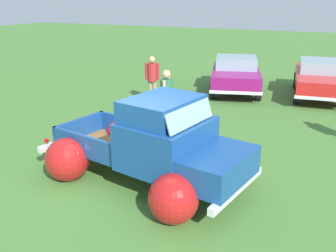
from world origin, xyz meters
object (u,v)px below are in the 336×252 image
show_car_1 (319,77)px  vintage_pickup_truck (156,151)px  spectator_0 (166,97)px  lane_cone_0 (71,129)px  spectator_1 (152,77)px  show_car_0 (236,73)px

show_car_1 → vintage_pickup_truck: bearing=-22.2°
spectator_0 → lane_cone_0: spectator_0 is taller
vintage_pickup_truck → spectator_1: (-3.02, 5.60, 0.25)m
show_car_0 → show_car_1: size_ratio=0.99×
show_car_1 → lane_cone_0: (-5.76, -8.05, -0.47)m
show_car_0 → spectator_1: size_ratio=2.58×
show_car_0 → spectator_1: 3.90m
vintage_pickup_truck → lane_cone_0: bearing=169.1°
spectator_0 → lane_cone_0: 2.81m
show_car_0 → show_car_1: bearing=84.4°
spectator_1 → lane_cone_0: bearing=-25.4°
show_car_0 → spectator_1: (-2.27, -3.16, 0.22)m
lane_cone_0 → show_car_1: bearing=54.4°
spectator_0 → show_car_1: bearing=-127.5°
spectator_0 → lane_cone_0: bearing=30.9°
vintage_pickup_truck → spectator_0: bearing=122.2°
vintage_pickup_truck → spectator_0: size_ratio=2.64×
spectator_0 → vintage_pickup_truck: bearing=104.2°
show_car_1 → show_car_0: bearing=-87.1°
vintage_pickup_truck → show_car_1: size_ratio=1.07×
vintage_pickup_truck → show_car_0: (-0.75, 8.75, 0.03)m
spectator_0 → lane_cone_0: (-2.12, -1.69, -0.76)m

